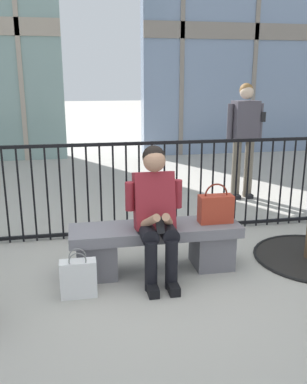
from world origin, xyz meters
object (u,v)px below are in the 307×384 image
stone_bench (155,243)px  shopping_bag (78,278)px  bystander_at_railing (244,132)px  seated_person_with_phone (156,210)px  handbag_on_bench (216,208)px

stone_bench → shopping_bag: 0.82m
stone_bench → bystander_at_railing: (1.79, 2.24, 0.73)m
bystander_at_railing → seated_person_with_phone: bearing=-127.4°
handbag_on_bench → shopping_bag: size_ratio=0.92×
seated_person_with_phone → bystander_at_railing: size_ratio=0.71×
stone_bench → bystander_at_railing: bearing=51.4°
handbag_on_bench → bystander_at_railing: bearing=61.8°
handbag_on_bench → shopping_bag: (-1.31, -0.36, -0.42)m
shopping_bag → bystander_at_railing: size_ratio=0.24×
stone_bench → shopping_bag: size_ratio=3.86×
shopping_bag → stone_bench: bearing=26.7°
stone_bench → handbag_on_bench: 0.66m
seated_person_with_phone → bystander_at_railing: 3.00m
seated_person_with_phone → handbag_on_bench: 0.62m
stone_bench → handbag_on_bench: size_ratio=4.17×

